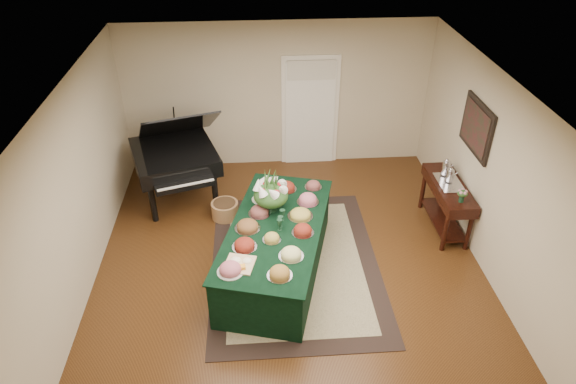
{
  "coord_description": "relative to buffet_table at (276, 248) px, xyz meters",
  "views": [
    {
      "loc": [
        -0.43,
        -5.66,
        4.98
      ],
      "look_at": [
        0.0,
        0.3,
        1.05
      ],
      "focal_mm": 32.0,
      "sensor_mm": 36.0,
      "label": 1
    }
  ],
  "objects": [
    {
      "name": "ground",
      "position": [
        0.19,
        0.11,
        -0.39
      ],
      "size": [
        6.0,
        6.0,
        0.0
      ],
      "primitive_type": "plane",
      "color": "black",
      "rests_on": "ground"
    },
    {
      "name": "grand_piano",
      "position": [
        -1.57,
        2.0,
        0.41
      ],
      "size": [
        1.67,
        1.85,
        1.64
      ],
      "color": "black",
      "rests_on": "ground"
    },
    {
      "name": "mahogany_sideboard",
      "position": [
        2.69,
        0.82,
        0.23
      ],
      "size": [
        0.45,
        1.33,
        0.8
      ],
      "color": "black",
      "rests_on": "ground"
    },
    {
      "name": "buffet_table",
      "position": [
        0.0,
        0.0,
        0.0
      ],
      "size": [
        1.85,
        2.82,
        0.78
      ],
      "color": "black",
      "rests_on": "ground"
    },
    {
      "name": "pink_bouquet",
      "position": [
        2.69,
        0.35,
        0.55
      ],
      "size": [
        0.16,
        0.16,
        0.21
      ],
      "color": "#13311F",
      "rests_on": "mahogany_sideboard"
    },
    {
      "name": "kitchen_doorway",
      "position": [
        0.79,
        3.08,
        0.63
      ],
      "size": [
        1.05,
        0.07,
        2.1
      ],
      "color": "white",
      "rests_on": "ground"
    },
    {
      "name": "cutting_board",
      "position": [
        -0.48,
        -0.73,
        0.42
      ],
      "size": [
        0.43,
        0.43,
        0.1
      ],
      "color": "tan",
      "rests_on": "buffet_table"
    },
    {
      "name": "wicker_basket",
      "position": [
        -0.77,
        1.34,
        -0.25
      ],
      "size": [
        0.44,
        0.44,
        0.28
      ],
      "primitive_type": "cylinder",
      "color": "#95663C",
      "rests_on": "ground"
    },
    {
      "name": "wall_painting",
      "position": [
        2.91,
        0.82,
        1.36
      ],
      "size": [
        0.05,
        0.95,
        0.75
      ],
      "color": "black",
      "rests_on": "ground"
    },
    {
      "name": "food_platters",
      "position": [
        -0.01,
        0.05,
        0.43
      ],
      "size": [
        1.5,
        2.32,
        0.12
      ],
      "color": "silver",
      "rests_on": "buffet_table"
    },
    {
      "name": "green_goblets",
      "position": [
        0.06,
        0.0,
        0.48
      ],
      "size": [
        0.13,
        0.3,
        0.18
      ],
      "color": "#13311F",
      "rests_on": "buffet_table"
    },
    {
      "name": "tea_service",
      "position": [
        2.69,
        0.96,
        0.53
      ],
      "size": [
        0.34,
        0.58,
        0.3
      ],
      "color": "silver",
      "rests_on": "mahogany_sideboard"
    },
    {
      "name": "floral_centerpiece",
      "position": [
        -0.05,
        0.41,
        0.68
      ],
      "size": [
        0.51,
        0.51,
        0.51
      ],
      "color": "#13311F",
      "rests_on": "buffet_table"
    },
    {
      "name": "area_rug",
      "position": [
        0.27,
        0.11,
        -0.38
      ],
      "size": [
        2.4,
        3.36,
        0.01
      ],
      "color": "black",
      "rests_on": "ground"
    }
  ]
}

